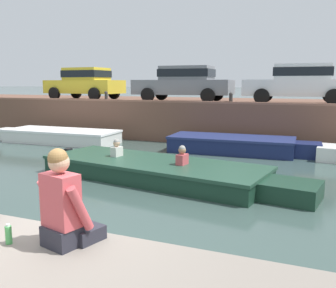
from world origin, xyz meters
name	(u,v)px	position (x,y,z in m)	size (l,w,h in m)	color
ground_plane	(194,181)	(0.00, 5.61, 0.00)	(400.00, 400.00, 0.00)	#384C47
far_quay_wall	(253,119)	(0.00, 14.22, 0.83)	(60.00, 6.00, 1.67)	brown
far_wall_coping	(241,103)	(0.00, 11.34, 1.71)	(60.00, 0.24, 0.08)	brown
boat_moored_west_white	(57,136)	(-7.33, 9.41, 0.27)	(5.80, 1.91, 0.55)	white
boat_moored_central_navy	(237,145)	(0.20, 9.95, 0.29)	(5.28, 1.90, 0.57)	navy
motorboat_passing	(161,171)	(-0.81, 5.43, 0.24)	(7.29, 2.95, 0.96)	#193828
car_leftmost_yellow	(85,82)	(-8.02, 12.60, 2.51)	(3.87, 1.97, 1.54)	yellow
car_left_inner_grey	(184,82)	(-2.79, 12.60, 2.52)	(4.42, 2.02, 1.54)	slate
car_centre_white	(299,82)	(2.04, 12.60, 2.52)	(4.22, 2.09, 1.54)	white
mooring_bollard_west	(106,96)	(-6.14, 11.47, 1.91)	(0.15, 0.15, 0.45)	#2D2B28
mooring_bollard_mid	(231,98)	(-0.43, 11.47, 1.91)	(0.15, 0.15, 0.45)	#2D2B28
person_seated_right	(65,208)	(0.68, -0.39, 1.29)	(0.59, 0.60, 0.97)	#282833
bottle_drink	(9,235)	(0.15, -0.60, 1.01)	(0.06, 0.06, 0.20)	#4CB259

